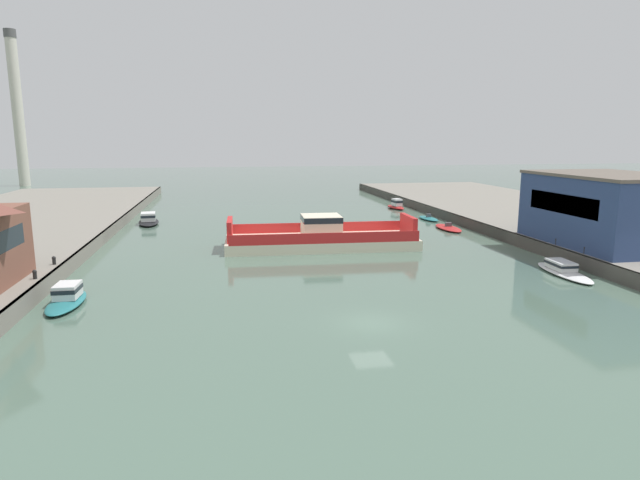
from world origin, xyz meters
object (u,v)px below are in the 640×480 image
moored_boat_mid_right (67,297)px  moored_boat_far_right (448,228)px  chain_ferry (321,238)px  smokestack_distant_b (17,105)px  moored_boat_near_left (429,218)px  moored_boat_near_right (563,269)px  moored_boat_far_left (396,205)px  warehouse_shed (610,209)px  moored_boat_mid_left (149,220)px

moored_boat_mid_right → moored_boat_far_right: (40.01, 25.53, -0.33)m
moored_boat_mid_right → chain_ferry: bearing=38.2°
moored_boat_far_right → smokestack_distant_b: bearing=133.7°
moored_boat_near_left → moored_boat_near_right: size_ratio=0.67×
moored_boat_near_right → moored_boat_far_left: moored_boat_far_left is taller
chain_ferry → warehouse_shed: size_ratio=1.36×
smokestack_distant_b → chain_ferry: bearing=-56.6°
moored_boat_far_left → moored_boat_near_right: bearing=-89.6°
chain_ferry → moored_boat_near_right: chain_ferry is taller
moored_boat_near_left → moored_boat_near_right: bearing=-90.7°
moored_boat_far_right → moored_boat_mid_left: bearing=163.5°
moored_boat_near_left → moored_boat_far_right: 8.43m
moored_boat_mid_right → moored_boat_mid_left: bearing=88.6°
warehouse_shed → moored_boat_mid_right: bearing=-171.8°
moored_boat_near_right → smokestack_distant_b: (-78.04, 105.28, 19.39)m
moored_boat_near_left → moored_boat_near_right: 32.28m
moored_boat_near_right → moored_boat_near_left: bearing=89.3°
moored_boat_near_left → moored_boat_far_left: size_ratio=0.98×
chain_ferry → warehouse_shed: (27.02, -9.98, 3.77)m
moored_boat_near_right → moored_boat_mid_right: (-40.23, -1.66, 0.14)m
moored_boat_mid_left → moored_boat_far_left: size_ratio=1.43×
moored_boat_near_right → moored_boat_far_left: 45.03m
moored_boat_mid_right → warehouse_shed: (48.57, 6.98, 4.30)m
moored_boat_mid_left → moored_boat_far_right: (39.10, -11.58, -0.40)m
moored_boat_mid_right → smokestack_distant_b: size_ratio=0.17×
chain_ferry → moored_boat_near_left: bearing=41.7°
moored_boat_near_right → warehouse_shed: size_ratio=0.52×
moored_boat_far_right → moored_boat_far_left: bearing=90.3°
moored_boat_mid_left → warehouse_shed: size_ratio=0.51×
chain_ferry → moored_boat_near_right: bearing=-39.3°
moored_boat_far_right → smokestack_distant_b: (-77.82, 81.40, 19.58)m
moored_boat_far_left → moored_boat_far_right: bearing=-89.7°
chain_ferry → moored_boat_far_right: 20.38m
chain_ferry → moored_boat_mid_right: (-21.54, -16.96, -0.53)m
chain_ferry → moored_boat_far_right: (18.47, 8.57, -0.85)m
moored_boat_mid_right → moored_boat_far_right: bearing=32.5°
moored_boat_near_right → smokestack_distant_b: size_ratio=0.21×
moored_boat_mid_left → smokestack_distant_b: 82.12m
moored_boat_near_left → moored_boat_near_right: (-0.39, -32.28, 0.18)m
moored_boat_mid_left → moored_boat_far_left: moored_boat_far_left is taller
moored_boat_near_left → moored_boat_mid_left: (-39.71, 3.18, 0.39)m
moored_boat_near_right → moored_boat_mid_right: bearing=-177.6°
moored_boat_near_right → moored_boat_mid_right: moored_boat_mid_right is taller
moored_boat_far_right → moored_boat_near_left: bearing=85.8°
warehouse_shed → smokestack_distant_b: 132.95m
moored_boat_far_left → chain_ferry: bearing=-121.7°
moored_boat_near_right → moored_boat_far_left: (-0.33, 45.03, 0.24)m
moored_boat_mid_right → moored_boat_far_left: moored_boat_far_left is taller
smokestack_distant_b → moored_boat_mid_right: bearing=-70.5°
chain_ferry → smokestack_distant_b: bearing=123.4°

